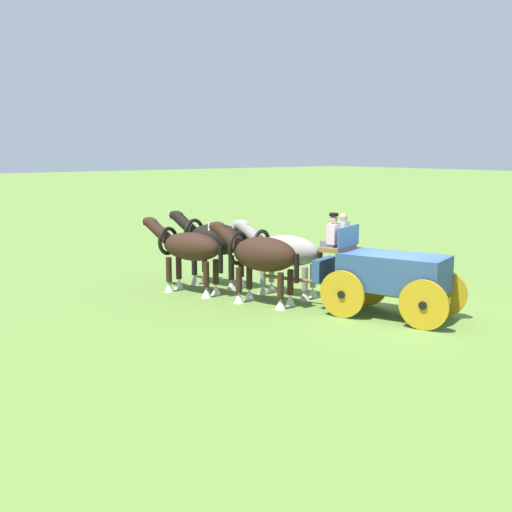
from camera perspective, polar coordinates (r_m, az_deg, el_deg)
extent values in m
plane|color=olive|center=(17.26, 11.97, -5.30)|extent=(220.00, 220.00, 0.00)
cube|color=#2D4C7A|center=(17.00, 12.11, -1.42)|extent=(2.99, 2.13, 0.94)
cube|color=brown|center=(17.54, 7.29, 0.73)|extent=(0.91, 1.34, 0.12)
cube|color=#2D4C7A|center=(17.82, 6.09, -1.15)|extent=(0.57, 1.11, 0.60)
cube|color=#2D4C7A|center=(17.37, 8.20, 1.74)|extent=(0.44, 1.18, 0.55)
cube|color=gold|center=(17.12, 12.04, -3.29)|extent=(2.87, 1.08, 0.16)
cylinder|color=gold|center=(16.83, 7.65, -3.38)|extent=(1.21, 0.46, 1.25)
cylinder|color=black|center=(16.83, 7.65, -3.38)|extent=(0.25, 0.23, 0.20)
cylinder|color=gold|center=(18.22, 9.76, -2.44)|extent=(1.21, 0.46, 1.25)
cylinder|color=black|center=(18.22, 9.76, -2.44)|extent=(0.25, 0.23, 0.20)
cylinder|color=gold|center=(16.05, 14.64, -4.23)|extent=(1.21, 0.46, 1.25)
cylinder|color=black|center=(16.05, 14.64, -4.23)|extent=(0.25, 0.23, 0.20)
cylinder|color=gold|center=(17.50, 16.27, -3.18)|extent=(1.21, 0.46, 1.25)
cylinder|color=black|center=(17.50, 16.27, -3.18)|extent=(0.25, 0.23, 0.20)
cylinder|color=brown|center=(18.20, 4.25, -2.19)|extent=(2.50, 0.91, 0.10)
cube|color=slate|center=(17.31, 6.51, 1.10)|extent=(0.48, 0.43, 0.16)
cube|color=silver|center=(17.22, 6.89, 1.97)|extent=(0.34, 0.42, 0.55)
sphere|color=tan|center=(17.17, 6.91, 3.25)|extent=(0.22, 0.22, 0.22)
cylinder|color=black|center=(17.16, 6.92, 3.68)|extent=(0.24, 0.24, 0.08)
cube|color=#2D2D33|center=(17.84, 7.37, 1.33)|extent=(0.48, 0.43, 0.16)
cube|color=silver|center=(17.75, 7.74, 2.18)|extent=(0.34, 0.42, 0.55)
sphere|color=tan|center=(17.71, 7.77, 3.41)|extent=(0.22, 0.22, 0.22)
ellipsoid|color=#331E14|center=(17.96, 0.76, 0.16)|extent=(2.17, 1.54, 0.97)
cylinder|color=#331E14|center=(18.25, -1.53, -2.15)|extent=(0.18, 0.18, 0.72)
cone|color=silver|center=(18.36, -1.52, -3.72)|extent=(0.30, 0.30, 0.31)
cylinder|color=#331E14|center=(18.68, -0.60, -1.88)|extent=(0.18, 0.18, 0.72)
cone|color=silver|center=(18.79, -0.59, -3.41)|extent=(0.30, 0.30, 0.31)
cylinder|color=#331E14|center=(17.52, 2.19, -2.65)|extent=(0.18, 0.18, 0.72)
cone|color=silver|center=(17.64, 2.18, -4.27)|extent=(0.30, 0.30, 0.31)
cylinder|color=#331E14|center=(17.97, 3.07, -2.35)|extent=(0.18, 0.18, 0.72)
cone|color=silver|center=(18.08, 3.05, -3.93)|extent=(0.30, 0.30, 0.31)
cylinder|color=#331E14|center=(18.59, -2.51, 1.73)|extent=(1.01, 0.64, 0.81)
ellipsoid|color=#331E14|center=(18.77, -3.43, 2.59)|extent=(0.65, 0.43, 0.32)
cube|color=silver|center=(18.94, -4.11, 2.64)|extent=(0.09, 0.11, 0.24)
torus|color=black|center=(18.42, -1.57, 0.71)|extent=(0.42, 0.98, 0.99)
cylinder|color=black|center=(17.49, 3.62, -1.11)|extent=(0.14, 0.14, 0.80)
ellipsoid|color=#9E998E|center=(19.06, 2.85, 0.50)|extent=(2.24, 1.51, 0.91)
cylinder|color=#9E998E|center=(19.35, 0.61, -1.56)|extent=(0.18, 0.18, 0.69)
cone|color=silver|center=(19.45, 0.61, -2.98)|extent=(0.30, 0.30, 0.30)
cylinder|color=#9E998E|center=(19.77, 1.39, -1.33)|extent=(0.18, 0.18, 0.69)
cone|color=silver|center=(19.86, 1.39, -2.72)|extent=(0.30, 0.30, 0.30)
cylinder|color=#9E998E|center=(18.63, 4.35, -2.02)|extent=(0.18, 0.18, 0.69)
cone|color=silver|center=(18.73, 4.34, -3.49)|extent=(0.30, 0.30, 0.30)
cylinder|color=#9E998E|center=(19.06, 5.08, -1.76)|extent=(0.18, 0.18, 0.69)
cone|color=silver|center=(19.16, 5.06, -3.21)|extent=(0.30, 0.30, 0.30)
cylinder|color=#9E998E|center=(19.68, -0.40, 1.95)|extent=(1.01, 0.64, 0.81)
ellipsoid|color=#9E998E|center=(19.86, -1.29, 2.77)|extent=(0.65, 0.43, 0.32)
cube|color=silver|center=(20.01, -1.95, 2.82)|extent=(0.09, 0.11, 0.24)
torus|color=black|center=(19.53, 0.50, 1.02)|extent=(0.41, 0.93, 0.94)
cylinder|color=black|center=(18.60, 5.71, -0.70)|extent=(0.14, 0.14, 0.80)
ellipsoid|color=#331E14|center=(19.45, -5.73, 0.84)|extent=(2.22, 1.45, 0.85)
cylinder|color=#331E14|center=(19.85, -7.74, -1.19)|extent=(0.18, 0.18, 0.75)
cone|color=silver|center=(19.96, -7.70, -2.71)|extent=(0.30, 0.30, 0.32)
cylinder|color=#331E14|center=(20.21, -6.87, -0.99)|extent=(0.18, 0.18, 0.75)
cone|color=silver|center=(20.31, -6.84, -2.48)|extent=(0.30, 0.30, 0.32)
cylinder|color=#331E14|center=(18.96, -4.44, -1.64)|extent=(0.18, 0.18, 0.75)
cone|color=silver|center=(19.07, -4.42, -3.22)|extent=(0.30, 0.30, 0.32)
cylinder|color=#331E14|center=(19.33, -3.59, -1.41)|extent=(0.18, 0.18, 0.75)
cone|color=silver|center=(19.43, -3.57, -2.97)|extent=(0.30, 0.30, 0.32)
cylinder|color=#331E14|center=(20.23, -8.61, 2.21)|extent=(1.01, 0.64, 0.81)
ellipsoid|color=#331E14|center=(20.45, -9.40, 3.00)|extent=(0.65, 0.43, 0.32)
cube|color=silver|center=(20.64, -9.97, 3.04)|extent=(0.09, 0.11, 0.24)
torus|color=black|center=(20.03, -7.80, 1.33)|extent=(0.39, 0.88, 0.89)
cylinder|color=black|center=(18.85, -3.15, -0.33)|extent=(0.14, 0.14, 0.80)
ellipsoid|color=black|center=(20.46, -3.45, 1.51)|extent=(2.29, 1.59, 0.99)
cylinder|color=black|center=(20.81, -5.49, -0.62)|extent=(0.18, 0.18, 0.77)
cone|color=silver|center=(20.92, -5.47, -2.10)|extent=(0.30, 0.30, 0.33)
cylinder|color=black|center=(21.23, -4.58, -0.41)|extent=(0.18, 0.18, 0.77)
cone|color=silver|center=(21.33, -4.56, -1.85)|extent=(0.30, 0.30, 0.33)
cylinder|color=black|center=(19.95, -2.21, -1.03)|extent=(0.18, 0.18, 0.77)
cone|color=silver|center=(20.05, -2.20, -2.56)|extent=(0.30, 0.30, 0.33)
cylinder|color=black|center=(20.39, -1.32, -0.79)|extent=(0.18, 0.18, 0.77)
cone|color=silver|center=(20.49, -1.32, -2.30)|extent=(0.30, 0.30, 0.33)
cylinder|color=black|center=(21.21, -6.31, 2.85)|extent=(1.01, 0.64, 0.81)
ellipsoid|color=black|center=(21.42, -7.08, 3.60)|extent=(0.65, 0.43, 0.32)
cube|color=silver|center=(21.60, -7.65, 3.63)|extent=(0.09, 0.11, 0.24)
torus|color=black|center=(21.02, -5.51, 1.96)|extent=(0.43, 1.00, 1.01)
cylinder|color=black|center=(19.88, -0.91, 0.41)|extent=(0.14, 0.14, 0.80)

